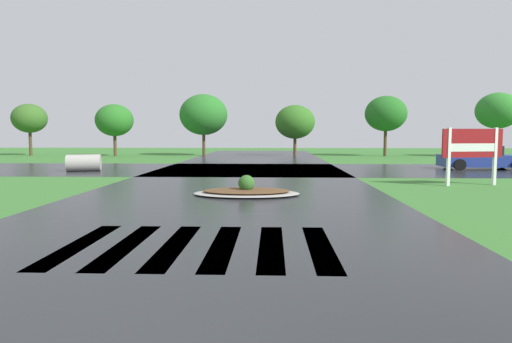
# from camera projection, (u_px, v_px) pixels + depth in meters

# --- Properties ---
(asphalt_roadway) EXTENTS (10.55, 80.00, 0.01)m
(asphalt_roadway) POSITION_uv_depth(u_px,v_px,m) (227.00, 203.00, 13.52)
(asphalt_roadway) COLOR #232628
(asphalt_roadway) RESTS_ON ground
(asphalt_cross_road) EXTENTS (90.00, 9.50, 0.01)m
(asphalt_cross_road) POSITION_uv_depth(u_px,v_px,m) (249.00, 169.00, 25.95)
(asphalt_cross_road) COLOR #232628
(asphalt_cross_road) RESTS_ON ground
(crosswalk_stripes) EXTENTS (4.95, 3.42, 0.01)m
(crosswalk_stripes) POSITION_uv_depth(u_px,v_px,m) (199.00, 246.00, 8.36)
(crosswalk_stripes) COLOR white
(crosswalk_stripes) RESTS_ON ground
(estate_billboard) EXTENTS (2.55, 0.55, 2.31)m
(estate_billboard) POSITION_uv_depth(u_px,v_px,m) (472.00, 146.00, 17.88)
(estate_billboard) COLOR white
(estate_billboard) RESTS_ON ground
(median_island) EXTENTS (3.58, 2.13, 0.68)m
(median_island) POSITION_uv_depth(u_px,v_px,m) (246.00, 191.00, 15.21)
(median_island) COLOR #9E9B93
(median_island) RESTS_ON ground
(car_dark_suv) EXTENTS (4.65, 2.27, 1.37)m
(car_dark_suv) POSITION_uv_depth(u_px,v_px,m) (481.00, 158.00, 25.93)
(car_dark_suv) COLOR navy
(car_dark_suv) RESTS_ON ground
(drainage_pipe_stack) EXTENTS (1.94, 1.34, 0.92)m
(drainage_pipe_stack) POSITION_uv_depth(u_px,v_px,m) (84.00, 163.00, 24.71)
(drainage_pipe_stack) COLOR #9E9B93
(drainage_pipe_stack) RESTS_ON ground
(background_treeline) EXTENTS (45.44, 5.70, 5.66)m
(background_treeline) POSITION_uv_depth(u_px,v_px,m) (264.00, 116.00, 40.72)
(background_treeline) COLOR #4C3823
(background_treeline) RESTS_ON ground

